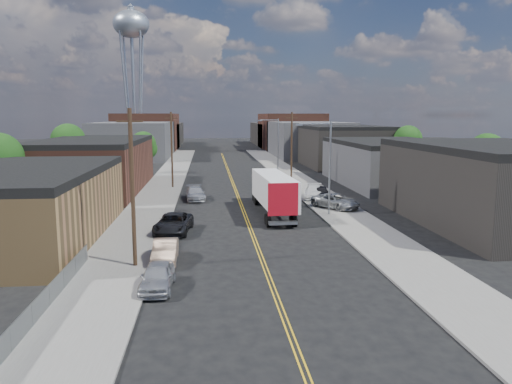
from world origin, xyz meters
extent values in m
plane|color=black|center=(0.00, 60.00, 0.00)|extent=(260.00, 260.00, 0.00)
cube|color=gold|center=(0.00, 45.00, 0.01)|extent=(0.32, 120.00, 0.01)
cube|color=slate|center=(-9.50, 45.00, 0.07)|extent=(5.00, 140.00, 0.15)
cube|color=slate|center=(9.50, 45.00, 0.07)|extent=(5.00, 140.00, 0.15)
cube|color=olive|center=(-18.00, 18.00, 2.50)|extent=(12.00, 22.00, 5.00)
cube|color=black|center=(-18.00, 18.00, 5.30)|extent=(12.00, 22.00, 0.60)
cube|color=#532C21|center=(-18.00, 44.00, 3.00)|extent=(12.00, 26.00, 6.00)
cube|color=black|center=(-18.00, 44.00, 6.30)|extent=(12.00, 26.00, 0.60)
cube|color=black|center=(22.00, 20.00, 3.25)|extent=(14.00, 22.00, 6.50)
cube|color=black|center=(22.00, 20.00, 6.80)|extent=(14.00, 22.00, 0.60)
cube|color=navy|center=(15.20, 20.00, 3.60)|extent=(0.30, 20.00, 0.80)
cube|color=#3A393C|center=(22.00, 46.00, 2.75)|extent=(14.00, 24.00, 5.50)
cube|color=black|center=(22.00, 46.00, 5.80)|extent=(14.00, 24.00, 0.60)
cube|color=black|center=(22.00, 72.00, 3.50)|extent=(14.00, 22.00, 7.00)
cube|color=black|center=(22.00, 72.00, 7.30)|extent=(14.00, 22.00, 0.60)
cube|color=#3A393C|center=(-20.00, 95.00, 4.00)|extent=(16.00, 30.00, 8.00)
cube|color=#3A393C|center=(20.00, 95.00, 4.00)|extent=(16.00, 30.00, 8.00)
cube|color=#532C21|center=(-20.00, 120.00, 5.00)|extent=(16.00, 26.00, 10.00)
cube|color=#532C21|center=(20.00, 120.00, 5.00)|extent=(16.00, 26.00, 10.00)
cube|color=black|center=(-20.00, 140.00, 3.50)|extent=(16.00, 40.00, 7.00)
cube|color=black|center=(20.00, 140.00, 3.50)|extent=(16.00, 40.00, 7.00)
cylinder|color=gray|center=(-22.00, 110.00, 15.00)|extent=(0.80, 0.80, 30.00)
cylinder|color=gray|center=(-23.76, 108.24, 15.00)|extent=(1.94, 1.94, 29.98)
cylinder|color=gray|center=(-20.24, 108.24, 15.00)|extent=(1.94, 1.94, 29.98)
cylinder|color=gray|center=(-23.76, 111.76, 15.00)|extent=(1.94, 1.94, 29.98)
cylinder|color=gray|center=(-20.24, 111.76, 15.00)|extent=(1.94, 1.94, 29.98)
ellipsoid|color=#9EA8B2|center=(-22.00, 110.00, 32.00)|extent=(9.00, 9.00, 6.75)
cylinder|color=#9EA8B2|center=(-22.00, 110.00, 35.60)|extent=(1.60, 1.60, 1.20)
cone|color=#9EA8B2|center=(-22.00, 110.00, 36.50)|extent=(1.80, 1.80, 0.80)
cylinder|color=gray|center=(8.00, 25.00, 4.50)|extent=(0.18, 0.18, 9.00)
cylinder|color=gray|center=(6.50, 25.00, 8.80)|extent=(3.00, 0.12, 0.12)
cube|color=gray|center=(5.00, 25.00, 8.70)|extent=(0.60, 0.25, 0.18)
cylinder|color=gray|center=(8.00, 60.00, 4.50)|extent=(0.18, 0.18, 9.00)
cylinder|color=gray|center=(6.50, 60.00, 8.80)|extent=(3.00, 0.12, 0.12)
cube|color=gray|center=(5.00, 60.00, 8.70)|extent=(0.60, 0.25, 0.18)
cylinder|color=black|center=(-8.20, 10.00, 5.00)|extent=(0.26, 0.26, 10.00)
cube|color=black|center=(-8.20, 10.00, 9.20)|extent=(1.60, 0.12, 0.12)
cylinder|color=black|center=(-8.20, 45.00, 5.00)|extent=(0.26, 0.26, 10.00)
cube|color=black|center=(-8.20, 45.00, 9.20)|extent=(1.60, 0.12, 0.12)
cylinder|color=black|center=(8.20, 48.00, 5.00)|extent=(0.26, 0.26, 10.00)
cube|color=black|center=(8.20, 48.00, 9.20)|extent=(1.60, 0.12, 0.12)
cube|color=slate|center=(-11.50, 3.50, 0.60)|extent=(0.02, 16.00, 1.20)
cube|color=slate|center=(-11.50, 3.50, 1.20)|extent=(0.05, 16.00, 0.05)
cylinder|color=black|center=(-24.00, 30.00, 2.12)|extent=(0.36, 0.36, 4.25)
sphere|color=#193D10|center=(-23.40, 30.30, 4.68)|extent=(3.74, 3.74, 3.74)
cylinder|color=black|center=(-24.00, 55.00, 2.25)|extent=(0.36, 0.36, 4.50)
sphere|color=#193D10|center=(-24.00, 55.00, 5.85)|extent=(5.04, 5.04, 5.04)
sphere|color=#193D10|center=(-23.40, 55.30, 4.95)|extent=(3.96, 3.96, 3.96)
sphere|color=#193D10|center=(-24.50, 54.60, 5.22)|extent=(3.60, 3.60, 3.60)
cylinder|color=black|center=(-14.00, 62.00, 1.88)|extent=(0.36, 0.36, 3.75)
sphere|color=#193D10|center=(-14.00, 62.00, 4.88)|extent=(4.20, 4.20, 4.20)
sphere|color=#193D10|center=(-13.40, 62.30, 4.12)|extent=(3.30, 3.30, 3.30)
sphere|color=#193D10|center=(-14.50, 61.60, 4.35)|extent=(3.00, 3.00, 3.00)
cylinder|color=black|center=(30.00, 36.00, 2.00)|extent=(0.36, 0.36, 4.00)
sphere|color=#193D10|center=(30.00, 36.00, 5.20)|extent=(4.48, 4.48, 4.48)
sphere|color=#193D10|center=(30.60, 36.30, 4.40)|extent=(3.52, 3.52, 3.52)
sphere|color=#193D10|center=(29.50, 35.60, 4.64)|extent=(3.20, 3.20, 3.20)
cylinder|color=black|center=(30.00, 60.00, 2.12)|extent=(0.36, 0.36, 4.25)
sphere|color=#193D10|center=(30.00, 60.00, 5.53)|extent=(4.76, 4.76, 4.76)
sphere|color=#193D10|center=(30.60, 60.30, 4.68)|extent=(3.74, 3.74, 3.74)
sphere|color=#193D10|center=(29.50, 59.60, 4.93)|extent=(3.40, 3.40, 3.40)
cube|color=white|center=(2.74, 25.66, 2.56)|extent=(3.12, 11.94, 2.76)
cube|color=maroon|center=(2.74, 19.74, 2.56)|extent=(2.59, 0.24, 2.78)
cube|color=gray|center=(2.74, 19.74, 0.54)|extent=(2.46, 0.72, 0.25)
cube|color=black|center=(2.74, 32.95, 1.53)|extent=(2.61, 3.27, 3.06)
cylinder|color=black|center=(2.74, 21.14, 0.49)|extent=(2.61, 1.11, 0.99)
cylinder|color=black|center=(2.74, 32.95, 0.49)|extent=(2.51, 1.10, 0.99)
imported|color=#B8BBBE|center=(-6.40, 5.74, 0.74)|extent=(1.89, 4.38, 1.47)
imported|color=#A08068|center=(-6.40, 11.06, 0.72)|extent=(1.56, 4.40, 1.45)
imported|color=black|center=(-6.40, 19.26, 0.80)|extent=(3.28, 6.00, 1.59)
imported|color=#B4B6BA|center=(-5.00, 35.40, 0.74)|extent=(2.49, 5.26, 1.48)
imported|color=#9EA1A2|center=(9.43, 28.00, 0.89)|extent=(4.96, 5.85, 1.49)
imported|color=silver|center=(8.54, 34.44, 0.89)|extent=(3.12, 5.42, 1.48)
imported|color=black|center=(9.31, 34.00, 0.88)|extent=(2.50, 4.52, 1.45)
imported|color=black|center=(4.42, 42.00, 0.75)|extent=(2.84, 5.55, 1.50)
camera|label=1|loc=(-3.53, -21.16, 9.57)|focal=35.00mm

